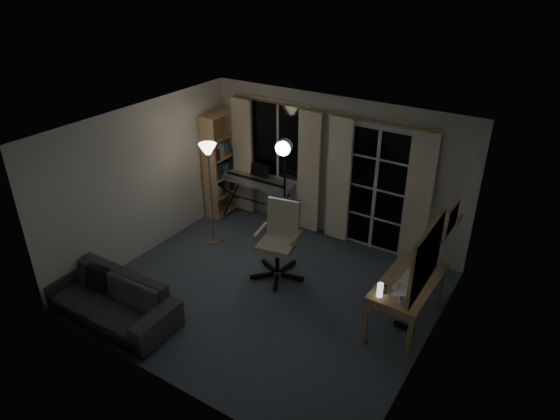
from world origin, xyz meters
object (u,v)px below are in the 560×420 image
object	(u,v)px
bookshelf	(222,165)
studio_light	(284,160)
monitor	(438,251)
mug	(403,301)
sofa	(107,293)
keyboard_piano	(257,183)
torchiere_lamp	(209,164)
desk	(408,286)
office_chair	(281,232)

from	to	relation	value
bookshelf	studio_light	distance (m)	1.77
monitor	mug	distance (m)	0.98
mug	sofa	world-z (taller)	mug
bookshelf	keyboard_piano	size ratio (longest dim) A/B	1.39
bookshelf	monitor	xyz separation A→B (m)	(4.20, -0.85, 0.03)
torchiere_lamp	monitor	size ratio (longest dim) A/B	3.56
studio_light	desk	size ratio (longest dim) A/B	1.46
torchiere_lamp	studio_light	size ratio (longest dim) A/B	0.93
studio_light	mug	size ratio (longest dim) A/B	16.84
keyboard_piano	studio_light	distance (m)	1.19
desk	sofa	distance (m)	3.89
mug	sofa	size ratio (longest dim) A/B	0.06
monitor	torchiere_lamp	bearing A→B (deg)	-175.49
torchiere_lamp	mug	world-z (taller)	torchiere_lamp
bookshelf	keyboard_piano	xyz separation A→B (m)	(0.78, -0.02, -0.15)
keyboard_piano	bookshelf	bearing A→B (deg)	178.38
office_chair	monitor	xyz separation A→B (m)	(2.19, 0.32, 0.24)
sofa	mug	bearing A→B (deg)	22.49
sofa	keyboard_piano	bearing A→B (deg)	87.14
bookshelf	mug	xyz separation A→B (m)	(4.10, -1.80, -0.17)
bookshelf	desk	distance (m)	4.22
keyboard_piano	monitor	world-z (taller)	monitor
desk	sofa	size ratio (longest dim) A/B	0.65
torchiere_lamp	monitor	bearing A→B (deg)	2.75
keyboard_piano	office_chair	size ratio (longest dim) A/B	1.17
keyboard_piano	desk	world-z (taller)	keyboard_piano
monitor	mug	world-z (taller)	monitor
bookshelf	desk	size ratio (longest dim) A/B	1.48
studio_light	sofa	bearing A→B (deg)	-126.04
office_chair	sofa	distance (m)	2.52
mug	office_chair	bearing A→B (deg)	163.18
sofa	monitor	bearing A→B (deg)	33.73
studio_light	keyboard_piano	bearing A→B (deg)	135.61
desk	bookshelf	bearing A→B (deg)	163.79
office_chair	bookshelf	bearing A→B (deg)	139.27
bookshelf	office_chair	world-z (taller)	bookshelf
bookshelf	sofa	distance (m)	3.37
office_chair	desk	bearing A→B (deg)	-14.40
office_chair	desk	xyz separation A→B (m)	(1.99, -0.13, -0.10)
desk	studio_light	bearing A→B (deg)	162.04
torchiere_lamp	sofa	distance (m)	2.46
torchiere_lamp	studio_light	distance (m)	1.18
torchiere_lamp	monitor	world-z (taller)	torchiere_lamp
torchiere_lamp	desk	distance (m)	3.52
desk	office_chair	bearing A→B (deg)	177.98
torchiere_lamp	sofa	xyz separation A→B (m)	(0.07, -2.25, -1.01)
office_chair	monitor	world-z (taller)	office_chair
bookshelf	keyboard_piano	bearing A→B (deg)	-4.47
monitor	keyboard_piano	bearing A→B (deg)	168.15
keyboard_piano	torchiere_lamp	bearing A→B (deg)	-101.05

